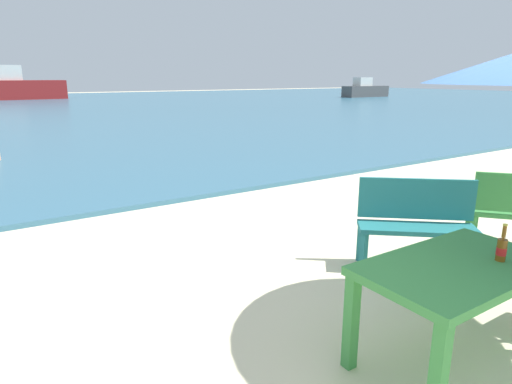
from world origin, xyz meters
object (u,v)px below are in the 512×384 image
at_px(picnic_table_green, 457,278).
at_px(beer_bottle_amber, 502,248).
at_px(bench_teal_center, 416,218).
at_px(boat_tanker, 365,90).
at_px(boat_barge, 15,87).

height_order(picnic_table_green, beer_bottle_amber, beer_bottle_amber).
relative_size(beer_bottle_amber, bench_teal_center, 0.23).
xyz_separation_m(bench_teal_center, boat_tanker, (28.66, 27.83, 0.20)).
bearing_deg(picnic_table_green, beer_bottle_amber, -24.46).
height_order(beer_bottle_amber, boat_barge, boat_barge).
bearing_deg(bench_teal_center, beer_bottle_amber, -123.46).
xyz_separation_m(beer_bottle_amber, bench_teal_center, (0.88, 1.33, -0.31)).
distance_m(picnic_table_green, beer_bottle_amber, 0.37).
relative_size(beer_bottle_amber, boat_barge, 0.03).
bearing_deg(boat_tanker, beer_bottle_amber, -135.37).
bearing_deg(beer_bottle_amber, boat_tanker, 44.63).
xyz_separation_m(beer_bottle_amber, boat_tanker, (29.54, 29.16, -0.12)).
xyz_separation_m(picnic_table_green, beer_bottle_amber, (0.28, -0.13, 0.20)).
bearing_deg(bench_teal_center, boat_tanker, 44.16).
distance_m(beer_bottle_amber, boat_barge, 41.95).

